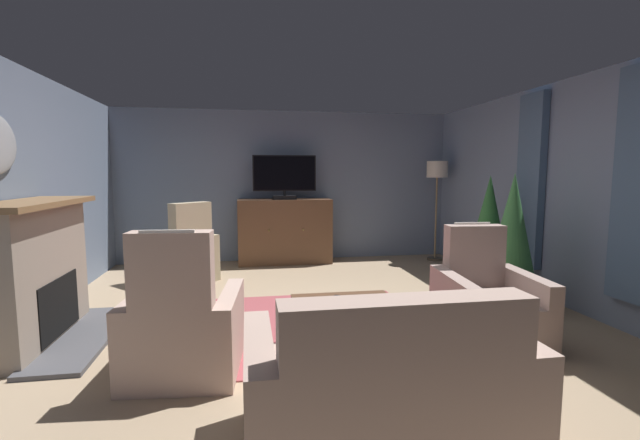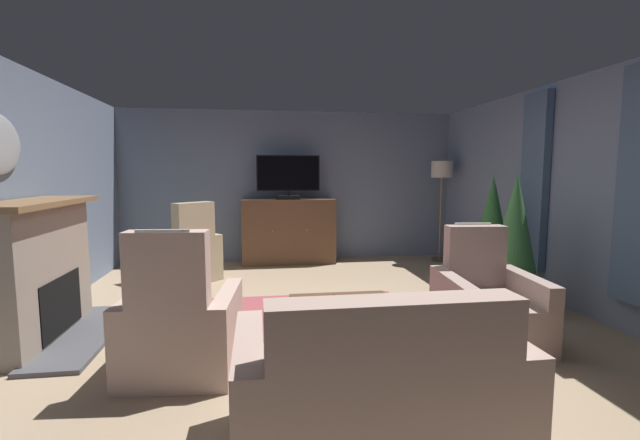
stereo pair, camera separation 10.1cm
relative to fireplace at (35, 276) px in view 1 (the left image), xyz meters
The scene contains 19 objects.
ground_plane 2.67m from the fireplace, ahead, with size 6.35×7.32×0.04m, color tan.
wall_back 4.35m from the fireplace, 52.82° to the left, with size 6.35×0.10×2.58m, color slate.
wall_right_with_window 5.56m from the fireplace, ahead, with size 0.10×7.32×2.58m, color slate.
curtain_panel_near 5.52m from the fireplace, ahead, with size 0.10×0.44×2.17m, color slate.
curtain_panel_far 5.52m from the fireplace, ahead, with size 0.10×0.44×2.17m, color slate.
rug_central 2.41m from the fireplace, ahead, with size 2.64×2.15×0.01m, color #9E474C.
fireplace is the anchor object (origin of this frame).
tv_cabinet 3.97m from the fireplace, 50.68° to the left, with size 1.56×0.56×1.09m.
television 4.02m from the fireplace, 50.19° to the left, with size 1.05×0.20×0.73m.
coffee_table 2.78m from the fireplace, 12.06° to the right, with size 0.88×0.46×0.43m.
tv_remote 2.71m from the fireplace, 12.65° to the right, with size 0.17×0.05×0.02m, color black.
sofa_floral 3.33m from the fireplace, 37.85° to the right, with size 1.50×0.92×0.96m.
armchair_in_far_corner 4.11m from the fireplace, ahead, with size 0.90×0.98×1.04m.
armchair_by_fireplace 2.24m from the fireplace, 64.81° to the left, with size 1.19×1.19×1.13m.
armchair_beside_cabinet 1.67m from the fireplace, 31.66° to the right, with size 0.89×0.96×1.16m.
potted_plant_small_fern_corner 5.00m from the fireplace, ahead, with size 0.50×0.50×1.50m.
potted_plant_on_hearth_side 4.75m from the fireplace, ahead, with size 0.49×0.49×1.53m.
cat 1.41m from the fireplace, 15.96° to the left, with size 0.38×0.63×0.20m.
floor_lamp 5.94m from the fireplace, 29.11° to the left, with size 0.36×0.36×1.72m.
Camera 1 is at (-0.70, -4.18, 1.54)m, focal length 24.25 mm.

